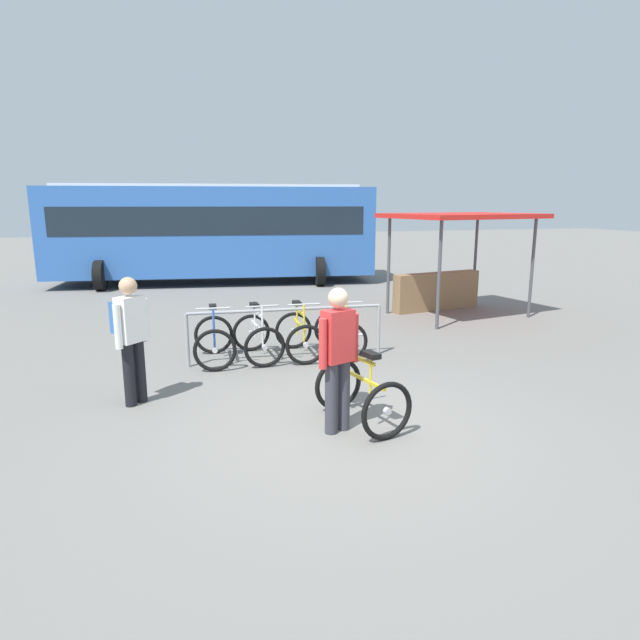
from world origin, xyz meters
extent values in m
plane|color=slate|center=(0.00, 0.00, 0.00)|extent=(80.00, 80.00, 0.00)
cylinder|color=#99999E|center=(-1.52, 2.95, 0.42)|extent=(0.06, 0.06, 0.85)
cylinder|color=#99999E|center=(1.62, 2.77, 0.42)|extent=(0.06, 0.06, 0.85)
cylinder|color=#99999E|center=(0.05, 2.86, 0.85)|extent=(3.15, 0.23, 0.05)
torus|color=black|center=(-1.05, 3.61, 0.33)|extent=(0.67, 0.15, 0.66)
cylinder|color=#B7B7BC|center=(-1.05, 3.61, 0.33)|extent=(0.09, 0.07, 0.08)
torus|color=black|center=(-1.14, 2.60, 0.33)|extent=(0.67, 0.15, 0.66)
cylinder|color=#B7B7BC|center=(-1.14, 2.60, 0.33)|extent=(0.09, 0.07, 0.08)
cube|color=#2D56B7|center=(-1.09, 3.11, 0.56)|extent=(0.12, 0.92, 0.04)
cube|color=#2D56B7|center=(-1.10, 3.06, 0.78)|extent=(0.09, 0.61, 0.04)
cylinder|color=#2D56B7|center=(-1.08, 3.29, 0.60)|extent=(0.03, 0.03, 0.55)
cube|color=black|center=(-1.08, 3.29, 0.88)|extent=(0.14, 0.25, 0.06)
cylinder|color=#2D56B7|center=(-1.13, 2.72, 0.65)|extent=(0.03, 0.03, 0.63)
cylinder|color=#B7B7BC|center=(-1.13, 2.72, 0.96)|extent=(0.52, 0.07, 0.03)
torus|color=black|center=(-0.41, 3.57, 0.33)|extent=(0.66, 0.12, 0.66)
cylinder|color=#B7B7BC|center=(-0.41, 3.57, 0.33)|extent=(0.08, 0.07, 0.08)
torus|color=black|center=(-0.38, 2.55, 0.33)|extent=(0.66, 0.12, 0.66)
cylinder|color=#B7B7BC|center=(-0.38, 2.55, 0.33)|extent=(0.08, 0.07, 0.08)
cube|color=silver|center=(-0.40, 3.06, 0.56)|extent=(0.07, 0.92, 0.04)
cube|color=silver|center=(-0.39, 3.01, 0.78)|extent=(0.06, 0.61, 0.04)
cylinder|color=silver|center=(-0.40, 3.25, 0.60)|extent=(0.03, 0.03, 0.55)
cube|color=black|center=(-0.40, 3.25, 0.88)|extent=(0.13, 0.24, 0.06)
cylinder|color=silver|center=(-0.38, 2.68, 0.65)|extent=(0.03, 0.03, 0.63)
cylinder|color=#B7B7BC|center=(-0.38, 2.68, 0.96)|extent=(0.52, 0.05, 0.03)
torus|color=black|center=(0.33, 3.53, 0.33)|extent=(0.66, 0.11, 0.66)
cylinder|color=#B7B7BC|center=(0.33, 3.53, 0.33)|extent=(0.08, 0.07, 0.08)
torus|color=black|center=(0.28, 2.51, 0.33)|extent=(0.66, 0.11, 0.66)
cylinder|color=#B7B7BC|center=(0.28, 2.51, 0.33)|extent=(0.08, 0.07, 0.08)
cube|color=yellow|center=(0.30, 3.02, 0.56)|extent=(0.09, 0.92, 0.04)
cube|color=yellow|center=(0.30, 2.97, 0.78)|extent=(0.07, 0.61, 0.04)
cylinder|color=yellow|center=(0.31, 3.21, 0.60)|extent=(0.03, 0.03, 0.55)
cube|color=black|center=(0.31, 3.21, 0.88)|extent=(0.13, 0.25, 0.06)
cylinder|color=yellow|center=(0.28, 2.64, 0.65)|extent=(0.03, 0.03, 0.63)
cylinder|color=#B7B7BC|center=(0.28, 2.64, 0.96)|extent=(0.52, 0.06, 0.03)
torus|color=black|center=(1.03, 3.49, 0.33)|extent=(0.66, 0.12, 0.66)
cylinder|color=#B7B7BC|center=(1.03, 3.49, 0.33)|extent=(0.08, 0.07, 0.08)
torus|color=black|center=(0.97, 2.47, 0.33)|extent=(0.66, 0.12, 0.66)
cylinder|color=#B7B7BC|center=(0.97, 2.47, 0.33)|extent=(0.08, 0.07, 0.08)
cube|color=#9ED14C|center=(1.00, 2.98, 0.56)|extent=(0.09, 0.92, 0.04)
cube|color=#9ED14C|center=(1.00, 2.93, 0.78)|extent=(0.07, 0.61, 0.04)
cylinder|color=#9ED14C|center=(1.01, 3.17, 0.60)|extent=(0.03, 0.03, 0.55)
cube|color=black|center=(1.01, 3.17, 0.88)|extent=(0.13, 0.25, 0.06)
cylinder|color=#9ED14C|center=(0.98, 2.60, 0.65)|extent=(0.03, 0.03, 0.63)
cylinder|color=#B7B7BC|center=(0.98, 2.60, 0.96)|extent=(0.52, 0.06, 0.03)
torus|color=black|center=(0.38, -0.43, 0.33)|extent=(0.66, 0.20, 0.66)
cylinder|color=#B7B7BC|center=(0.38, -0.43, 0.33)|extent=(0.09, 0.08, 0.08)
torus|color=black|center=(0.16, 0.57, 0.33)|extent=(0.66, 0.20, 0.66)
cylinder|color=#B7B7BC|center=(0.16, 0.57, 0.33)|extent=(0.09, 0.08, 0.08)
cube|color=yellow|center=(0.27, 0.07, 0.56)|extent=(0.23, 0.90, 0.04)
cube|color=yellow|center=(0.26, 0.12, 0.78)|extent=(0.17, 0.61, 0.04)
cylinder|color=yellow|center=(0.31, -0.11, 0.60)|extent=(0.03, 0.03, 0.55)
cube|color=black|center=(0.31, -0.11, 0.88)|extent=(0.17, 0.26, 0.06)
cylinder|color=yellow|center=(0.19, 0.45, 0.65)|extent=(0.03, 0.03, 0.63)
cylinder|color=#B7B7BC|center=(0.19, 0.45, 0.96)|extent=(0.51, 0.14, 0.03)
cube|color=gray|center=(0.16, 0.59, 0.84)|extent=(0.30, 0.25, 0.22)
ellipsoid|color=#4C3828|center=(0.16, 0.59, 0.94)|extent=(0.21, 0.19, 0.16)
sphere|color=#4C3828|center=(0.14, 0.67, 1.04)|extent=(0.11, 0.11, 0.11)
cylinder|color=#383842|center=(0.02, -0.02, 0.41)|extent=(0.14, 0.14, 0.82)
cylinder|color=#383842|center=(-0.15, -0.08, 0.41)|extent=(0.14, 0.14, 0.82)
cube|color=red|center=(-0.06, -0.05, 1.11)|extent=(0.39, 0.30, 0.58)
cylinder|color=red|center=(0.15, 0.01, 1.06)|extent=(0.09, 0.09, 0.55)
cylinder|color=red|center=(-0.26, -0.15, 1.06)|extent=(0.09, 0.09, 0.55)
sphere|color=beige|center=(-0.06, -0.05, 1.53)|extent=(0.22, 0.22, 0.22)
cylinder|color=black|center=(-2.20, 1.57, 0.41)|extent=(0.14, 0.14, 0.82)
cylinder|color=black|center=(-2.33, 1.45, 0.41)|extent=(0.14, 0.14, 0.82)
cube|color=white|center=(-2.26, 1.51, 1.11)|extent=(0.38, 0.38, 0.58)
cylinder|color=white|center=(-2.09, 1.65, 1.06)|extent=(0.09, 0.09, 0.55)
cylinder|color=white|center=(-2.41, 1.34, 1.06)|extent=(0.09, 0.09, 0.55)
sphere|color=tan|center=(-2.26, 1.51, 1.53)|extent=(0.22, 0.22, 0.22)
cube|color=#3366B2|center=(-2.37, 1.63, 1.13)|extent=(0.28, 0.28, 0.40)
cube|color=#3366B7|center=(-0.11, 12.20, 1.65)|extent=(10.26, 3.93, 2.70)
cube|color=#19232D|center=(-0.11, 12.20, 2.00)|extent=(9.47, 3.83, 0.84)
cube|color=silver|center=(-0.11, 12.20, 3.04)|extent=(9.23, 3.54, 0.08)
cylinder|color=black|center=(-3.51, 11.44, 0.45)|extent=(0.38, 0.93, 0.90)
cylinder|color=black|center=(-3.15, 13.91, 0.45)|extent=(0.38, 0.93, 0.90)
cylinder|color=black|center=(2.92, 10.49, 0.45)|extent=(0.38, 0.93, 0.90)
cylinder|color=black|center=(3.28, 12.97, 0.45)|extent=(0.38, 0.93, 0.90)
cylinder|color=#4C4C51|center=(3.19, 5.93, 1.10)|extent=(0.07, 0.07, 2.20)
cylinder|color=#4C4C51|center=(5.75, 6.38, 1.10)|extent=(0.07, 0.07, 2.20)
cylinder|color=#4C4C51|center=(3.51, 4.15, 1.10)|extent=(0.07, 0.07, 2.20)
cylinder|color=#4C4C51|center=(6.07, 4.61, 1.10)|extent=(0.07, 0.07, 2.20)
cube|color=red|center=(4.63, 5.27, 2.25)|extent=(3.45, 2.81, 0.10)
cube|color=olive|center=(4.50, 6.01, 0.45)|extent=(2.36, 0.70, 0.90)
camera|label=1|loc=(-1.91, -5.48, 2.53)|focal=30.39mm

